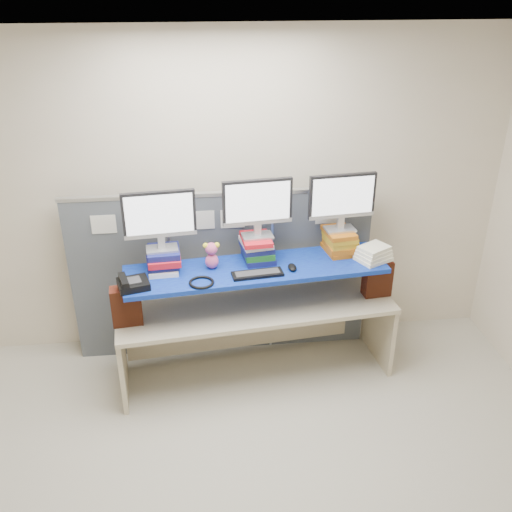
{
  "coord_description": "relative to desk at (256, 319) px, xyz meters",
  "views": [
    {
      "loc": [
        -0.18,
        -2.6,
        3.15
      ],
      "look_at": [
        0.25,
        1.37,
        1.14
      ],
      "focal_mm": 40.0,
      "sensor_mm": 36.0,
      "label": 1
    }
  ],
  "objects": [
    {
      "name": "plush_toy",
      "position": [
        -0.35,
        0.02,
        0.6
      ],
      "size": [
        0.13,
        0.1,
        0.22
      ],
      "rotation": [
        0.0,
        0.0,
        0.28
      ],
      "color": "#D75286",
      "rests_on": "blue_board"
    },
    {
      "name": "brick_pier_left",
      "position": [
        -1.02,
        -0.16,
        0.29
      ],
      "size": [
        0.24,
        0.15,
        0.31
      ],
      "primitive_type": "cube",
      "rotation": [
        0.0,
        0.0,
        0.11
      ],
      "color": "maroon",
      "rests_on": "desk"
    },
    {
      "name": "room",
      "position": [
        -0.25,
        -1.37,
        0.85
      ],
      "size": [
        5.0,
        4.0,
        2.8
      ],
      "color": "beige",
      "rests_on": "ground"
    },
    {
      "name": "desk",
      "position": [
        0.0,
        0.0,
        0.0
      ],
      "size": [
        2.32,
        0.9,
        0.69
      ],
      "rotation": [
        0.0,
        0.0,
        0.11
      ],
      "color": "#C0B293",
      "rests_on": "ground"
    },
    {
      "name": "monitor_right",
      "position": [
        0.71,
        0.2,
        0.96
      ],
      "size": [
        0.55,
        0.18,
        0.48
      ],
      "rotation": [
        0.0,
        0.0,
        0.11
      ],
      "color": "#B3B3B8",
      "rests_on": "book_stack_right"
    },
    {
      "name": "brick_pier_right",
      "position": [
        1.03,
        0.06,
        0.29
      ],
      "size": [
        0.24,
        0.15,
        0.31
      ],
      "primitive_type": "cube",
      "rotation": [
        0.0,
        0.0,
        0.11
      ],
      "color": "maroon",
      "rests_on": "desk"
    },
    {
      "name": "headset",
      "position": [
        -0.44,
        -0.22,
        0.5
      ],
      "size": [
        0.22,
        0.22,
        0.02
      ],
      "primitive_type": "torus",
      "rotation": [
        0.0,
        0.0,
        -0.14
      ],
      "color": "black",
      "rests_on": "blue_board"
    },
    {
      "name": "keyboard",
      "position": [
        -0.0,
        -0.13,
        0.5
      ],
      "size": [
        0.41,
        0.18,
        0.03
      ],
      "rotation": [
        0.0,
        0.0,
        0.11
      ],
      "color": "black",
      "rests_on": "blue_board"
    },
    {
      "name": "monitor_left",
      "position": [
        -0.73,
        0.04,
        0.93
      ],
      "size": [
        0.55,
        0.18,
        0.48
      ],
      "rotation": [
        0.0,
        0.0,
        0.11
      ],
      "color": "#B3B3B8",
      "rests_on": "book_stack_left"
    },
    {
      "name": "book_stack_center",
      "position": [
        0.02,
        0.13,
        0.59
      ],
      "size": [
        0.29,
        0.32,
        0.21
      ],
      "color": "navy",
      "rests_on": "blue_board"
    },
    {
      "name": "book_stack_right",
      "position": [
        0.72,
        0.19,
        0.59
      ],
      "size": [
        0.28,
        0.34,
        0.2
      ],
      "color": "#B05A10",
      "rests_on": "blue_board"
    },
    {
      "name": "desk_phone",
      "position": [
        -0.95,
        -0.22,
        0.52
      ],
      "size": [
        0.27,
        0.25,
        0.09
      ],
      "rotation": [
        0.0,
        0.0,
        0.26
      ],
      "color": "black",
      "rests_on": "blue_board"
    },
    {
      "name": "binder_stack",
      "position": [
        0.96,
        0.02,
        0.55
      ],
      "size": [
        0.32,
        0.3,
        0.12
      ],
      "rotation": [
        0.0,
        0.0,
        0.49
      ],
      "color": "white",
      "rests_on": "blue_board"
    },
    {
      "name": "blue_board",
      "position": [
        0.0,
        0.0,
        0.47
      ],
      "size": [
        2.12,
        0.74,
        0.04
      ],
      "primitive_type": "cube",
      "rotation": [
        0.0,
        0.0,
        0.11
      ],
      "color": "#0A1288",
      "rests_on": "brick_pier_left"
    },
    {
      "name": "cubicle_partition",
      "position": [
        -0.25,
        0.41,
        0.22
      ],
      "size": [
        2.6,
        0.06,
        1.53
      ],
      "color": "#464C52",
      "rests_on": "ground"
    },
    {
      "name": "mouse",
      "position": [
        0.28,
        -0.07,
        0.51
      ],
      "size": [
        0.09,
        0.13,
        0.04
      ],
      "primitive_type": "ellipsoid",
      "rotation": [
        0.0,
        0.0,
        0.2
      ],
      "color": "black",
      "rests_on": "blue_board"
    },
    {
      "name": "monitor_center",
      "position": [
        0.02,
        0.12,
        0.97
      ],
      "size": [
        0.55,
        0.18,
        0.48
      ],
      "rotation": [
        0.0,
        0.0,
        0.11
      ],
      "color": "#B3B3B8",
      "rests_on": "book_stack_center"
    },
    {
      "name": "book_stack_left",
      "position": [
        -0.72,
        0.05,
        0.58
      ],
      "size": [
        0.29,
        0.32,
        0.17
      ],
      "color": "white",
      "rests_on": "blue_board"
    }
  ]
}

